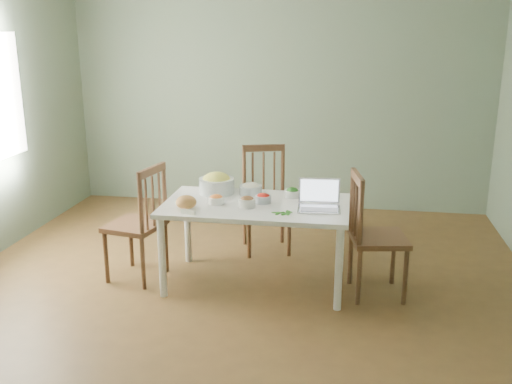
% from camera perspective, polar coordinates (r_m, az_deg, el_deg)
% --- Properties ---
extents(floor, '(5.00, 5.00, 0.00)m').
position_cam_1_polar(floor, '(4.91, -1.67, -9.79)').
color(floor, '#4E361D').
rests_on(floor, ground).
extents(wall_back, '(5.00, 0.00, 2.70)m').
position_cam_1_polar(wall_back, '(6.94, 2.27, 9.48)').
color(wall_back, slate).
rests_on(wall_back, ground).
extents(wall_front, '(5.00, 0.00, 2.70)m').
position_cam_1_polar(wall_front, '(2.18, -14.80, -5.73)').
color(wall_front, slate).
rests_on(wall_front, ground).
extents(dining_table, '(1.54, 0.87, 0.72)m').
position_cam_1_polar(dining_table, '(4.91, 0.00, -5.19)').
color(dining_table, white).
rests_on(dining_table, floor).
extents(chair_far, '(0.56, 0.55, 1.03)m').
position_cam_1_polar(chair_far, '(5.60, 1.04, -0.84)').
color(chair_far, brown).
rests_on(chair_far, floor).
extents(chair_left, '(0.51, 0.53, 1.02)m').
position_cam_1_polar(chair_left, '(5.09, -11.96, -2.98)').
color(chair_left, brown).
rests_on(chair_left, floor).
extents(chair_right, '(0.51, 0.53, 1.03)m').
position_cam_1_polar(chair_right, '(4.77, 12.10, -4.22)').
color(chair_right, brown).
rests_on(chair_right, floor).
extents(bread_boule, '(0.21, 0.21, 0.11)m').
position_cam_1_polar(bread_boule, '(4.68, -6.96, -1.01)').
color(bread_boule, '#CD8D4B').
rests_on(bread_boule, dining_table).
extents(butter_stick, '(0.12, 0.06, 0.03)m').
position_cam_1_polar(butter_stick, '(4.55, -6.73, -1.99)').
color(butter_stick, white).
rests_on(butter_stick, dining_table).
extents(bowl_squash, '(0.38, 0.38, 0.18)m').
position_cam_1_polar(bowl_squash, '(5.09, -3.94, 0.89)').
color(bowl_squash, yellow).
rests_on(bowl_squash, dining_table).
extents(bowl_carrot, '(0.16, 0.16, 0.08)m').
position_cam_1_polar(bowl_carrot, '(4.79, -3.98, -0.72)').
color(bowl_carrot, orange).
rests_on(bowl_carrot, dining_table).
extents(bowl_onion, '(0.22, 0.22, 0.11)m').
position_cam_1_polar(bowl_onion, '(5.03, -0.53, 0.32)').
color(bowl_onion, beige).
rests_on(bowl_onion, dining_table).
extents(bowl_mushroom, '(0.14, 0.14, 0.09)m').
position_cam_1_polar(bowl_mushroom, '(4.69, -0.90, -0.98)').
color(bowl_mushroom, '#47260F').
rests_on(bowl_mushroom, dining_table).
extents(bowl_redpep, '(0.17, 0.17, 0.08)m').
position_cam_1_polar(bowl_redpep, '(4.80, 0.72, -0.62)').
color(bowl_redpep, red).
rests_on(bowl_redpep, dining_table).
extents(bowl_broccoli, '(0.14, 0.14, 0.08)m').
position_cam_1_polar(bowl_broccoli, '(4.97, 3.63, -0.06)').
color(bowl_broccoli, '#144014').
rests_on(bowl_broccoli, dining_table).
extents(flatbread, '(0.28, 0.28, 0.02)m').
position_cam_1_polar(flatbread, '(5.05, 4.29, -0.18)').
color(flatbread, '#C7BB92').
rests_on(flatbread, dining_table).
extents(basil_bunch, '(0.18, 0.18, 0.02)m').
position_cam_1_polar(basil_bunch, '(4.55, 2.53, -1.99)').
color(basil_bunch, '#20640E').
rests_on(basil_bunch, dining_table).
extents(laptop, '(0.35, 0.29, 0.24)m').
position_cam_1_polar(laptop, '(4.62, 6.31, -0.39)').
color(laptop, silver).
rests_on(laptop, dining_table).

